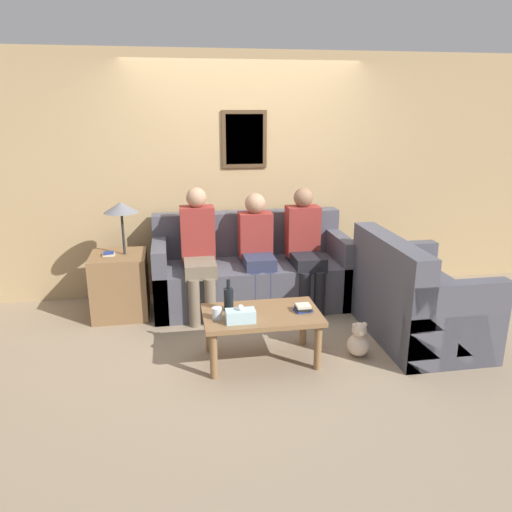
{
  "coord_description": "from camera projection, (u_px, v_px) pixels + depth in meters",
  "views": [
    {
      "loc": [
        -0.8,
        -4.46,
        2.05
      ],
      "look_at": [
        -0.06,
        -0.16,
        0.72
      ],
      "focal_mm": 35.0,
      "sensor_mm": 36.0,
      "label": 1
    }
  ],
  "objects": [
    {
      "name": "ground_plane",
      "position": [
        259.0,
        321.0,
        4.93
      ],
      "size": [
        16.0,
        16.0,
        0.0
      ],
      "primitive_type": "plane",
      "color": "gray"
    },
    {
      "name": "person_right",
      "position": [
        305.0,
        244.0,
        5.14
      ],
      "size": [
        0.34,
        0.6,
        1.24
      ],
      "color": "black",
      "rests_on": "ground_plane"
    },
    {
      "name": "side_table_with_lamp",
      "position": [
        120.0,
        281.0,
        4.99
      ],
      "size": [
        0.54,
        0.54,
        1.16
      ],
      "color": "olive",
      "rests_on": "ground_plane"
    },
    {
      "name": "wine_bottle",
      "position": [
        229.0,
        299.0,
        4.08
      ],
      "size": [
        0.08,
        0.08,
        0.27
      ],
      "color": "black",
      "rests_on": "coffee_table"
    },
    {
      "name": "couch_main",
      "position": [
        251.0,
        273.0,
        5.31
      ],
      "size": [
        2.03,
        0.84,
        0.94
      ],
      "color": "#4C4C56",
      "rests_on": "ground_plane"
    },
    {
      "name": "drinking_glass",
      "position": [
        217.0,
        313.0,
        3.94
      ],
      "size": [
        0.08,
        0.08,
        0.09
      ],
      "color": "silver",
      "rests_on": "coffee_table"
    },
    {
      "name": "person_left",
      "position": [
        199.0,
        247.0,
        4.96
      ],
      "size": [
        0.34,
        0.63,
        1.27
      ],
      "color": "#756651",
      "rests_on": "ground_plane"
    },
    {
      "name": "wall_back",
      "position": [
        244.0,
        176.0,
        5.46
      ],
      "size": [
        9.0,
        0.08,
        2.6
      ],
      "color": "tan",
      "rests_on": "ground_plane"
    },
    {
      "name": "person_middle",
      "position": [
        257.0,
        246.0,
        5.1
      ],
      "size": [
        0.34,
        0.57,
        1.19
      ],
      "color": "#2D334C",
      "rests_on": "ground_plane"
    },
    {
      "name": "coffee_table",
      "position": [
        262.0,
        320.0,
        4.08
      ],
      "size": [
        0.96,
        0.57,
        0.43
      ],
      "color": "olive",
      "rests_on": "ground_plane"
    },
    {
      "name": "teddy_bear",
      "position": [
        359.0,
        341.0,
        4.22
      ],
      "size": [
        0.19,
        0.19,
        0.3
      ],
      "color": "beige",
      "rests_on": "ground_plane"
    },
    {
      "name": "couch_side",
      "position": [
        415.0,
        302.0,
        4.52
      ],
      "size": [
        0.84,
        1.3,
        0.94
      ],
      "rotation": [
        0.0,
        0.0,
        1.57
      ],
      "color": "#4C4C56",
      "rests_on": "ground_plane"
    },
    {
      "name": "tissue_box",
      "position": [
        240.0,
        316.0,
        3.88
      ],
      "size": [
        0.23,
        0.12,
        0.15
      ],
      "color": "silver",
      "rests_on": "coffee_table"
    },
    {
      "name": "book_stack",
      "position": [
        303.0,
        308.0,
        4.09
      ],
      "size": [
        0.15,
        0.13,
        0.06
      ],
      "color": "navy",
      "rests_on": "coffee_table"
    }
  ]
}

